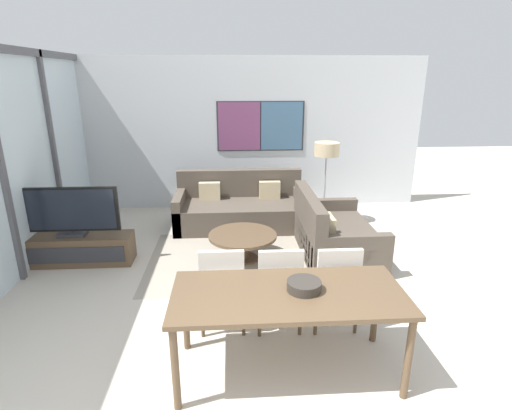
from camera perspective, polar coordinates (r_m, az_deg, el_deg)
wall_back at (r=7.62m, az=-1.89°, el=10.12°), size 6.82×0.09×2.80m
area_rug at (r=5.64m, az=-1.89°, el=-7.71°), size 2.60×1.95×0.01m
tv_console at (r=5.99m, az=-24.47°, el=-5.78°), size 1.55×0.40×0.40m
television at (r=5.81m, az=-25.15°, el=-0.89°), size 1.29×0.20×0.67m
sofa_main at (r=6.82m, az=-2.28°, el=-0.57°), size 2.16×0.98×0.90m
sofa_side at (r=5.77m, az=10.61°, el=-4.43°), size 0.98×1.62×0.90m
coffee_table at (r=5.52m, az=-1.92°, el=-5.08°), size 0.94×0.94×0.38m
dining_table at (r=3.37m, az=4.64°, el=-13.38°), size 1.90×0.84×0.77m
dining_chair_left at (r=3.99m, az=-4.81°, el=-10.98°), size 0.46×0.46×0.92m
dining_chair_centre at (r=3.99m, az=3.31°, el=-10.93°), size 0.46×0.46×0.92m
dining_chair_right at (r=4.08m, az=11.21°, el=-10.58°), size 0.46×0.46×0.92m
fruit_bowl at (r=3.35m, az=6.89°, el=-11.29°), size 0.29×0.29×0.08m
floor_lamp at (r=6.67m, az=10.05°, el=7.18°), size 0.41×0.41×1.42m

